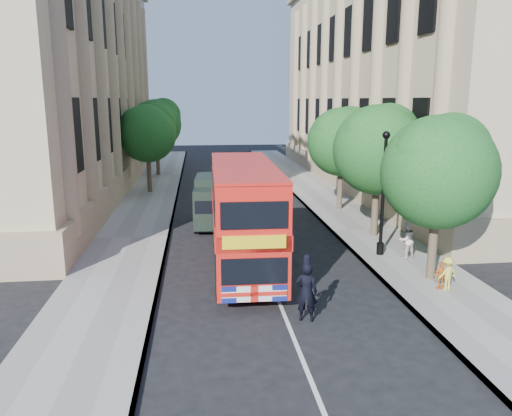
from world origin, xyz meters
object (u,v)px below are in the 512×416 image
object	(u,v)px
box_van	(213,202)
woman_pedestrian	(406,240)
police_constable	(306,292)
lamp_post	(383,199)
double_decker_bus	(244,213)

from	to	relation	value
box_van	woman_pedestrian	world-z (taller)	box_van
box_van	police_constable	bearing A→B (deg)	-75.15
lamp_post	woman_pedestrian	distance (m)	1.93
box_van	woman_pedestrian	xyz separation A→B (m)	(7.68, -6.72, -0.37)
police_constable	woman_pedestrian	xyz separation A→B (m)	(5.29, 5.14, -0.02)
lamp_post	double_decker_bus	distance (m)	5.90
double_decker_bus	police_constable	distance (m)	5.30
box_van	police_constable	distance (m)	12.11
double_decker_bus	woman_pedestrian	distance (m)	6.84
box_van	woman_pedestrian	bearing A→B (deg)	-37.72
double_decker_bus	box_van	xyz separation A→B (m)	(-0.97, 6.94, -0.97)
woman_pedestrian	double_decker_bus	bearing A→B (deg)	-18.05
lamp_post	double_decker_bus	size ratio (longest dim) A/B	0.59
woman_pedestrian	box_van	bearing A→B (deg)	-61.09
lamp_post	double_decker_bus	world-z (taller)	lamp_post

